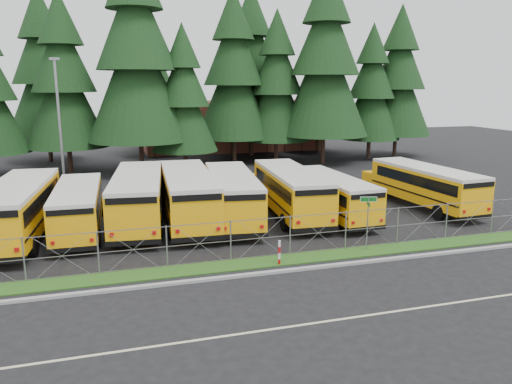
{
  "coord_description": "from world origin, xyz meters",
  "views": [
    {
      "loc": [
        -9.29,
        -22.95,
        8.31
      ],
      "look_at": [
        -1.26,
        4.0,
        2.15
      ],
      "focal_mm": 35.0,
      "sensor_mm": 36.0,
      "label": 1
    }
  ],
  "objects_px": {
    "bus_5": "(289,192)",
    "light_standard": "(59,121)",
    "bus_east": "(422,187)",
    "striped_bollard": "(279,253)",
    "bus_6": "(330,196)",
    "street_sign": "(368,212)",
    "bus_2": "(139,199)",
    "bus_3": "(188,197)",
    "bus_1": "(79,209)",
    "bus_4": "(231,197)",
    "bus_0": "(21,210)"
  },
  "relations": [
    {
      "from": "bus_4",
      "to": "light_standard",
      "type": "xyz_separation_m",
      "value": [
        -10.48,
        11.47,
        4.02
      ]
    },
    {
      "from": "bus_2",
      "to": "street_sign",
      "type": "xyz_separation_m",
      "value": [
        10.67,
        -8.25,
        0.48
      ]
    },
    {
      "from": "light_standard",
      "to": "striped_bollard",
      "type": "bearing_deg",
      "value": -61.52
    },
    {
      "from": "bus_4",
      "to": "light_standard",
      "type": "height_order",
      "value": "light_standard"
    },
    {
      "from": "bus_5",
      "to": "light_standard",
      "type": "bearing_deg",
      "value": 145.6
    },
    {
      "from": "bus_east",
      "to": "striped_bollard",
      "type": "bearing_deg",
      "value": -152.81
    },
    {
      "from": "bus_5",
      "to": "light_standard",
      "type": "xyz_separation_m",
      "value": [
        -14.26,
        11.43,
        4.01
      ]
    },
    {
      "from": "bus_1",
      "to": "light_standard",
      "type": "xyz_separation_m",
      "value": [
        -1.59,
        11.52,
        4.15
      ]
    },
    {
      "from": "bus_5",
      "to": "striped_bollard",
      "type": "relative_size",
      "value": 9.5
    },
    {
      "from": "bus_5",
      "to": "striped_bollard",
      "type": "distance_m",
      "value": 9.09
    },
    {
      "from": "bus_5",
      "to": "street_sign",
      "type": "xyz_separation_m",
      "value": [
        1.35,
        -7.66,
        0.54
      ]
    },
    {
      "from": "bus_5",
      "to": "striped_bollard",
      "type": "bearing_deg",
      "value": -108.75
    },
    {
      "from": "bus_2",
      "to": "bus_4",
      "type": "height_order",
      "value": "bus_2"
    },
    {
      "from": "bus_1",
      "to": "bus_3",
      "type": "bearing_deg",
      "value": 5.03
    },
    {
      "from": "bus_5",
      "to": "bus_east",
      "type": "bearing_deg",
      "value": 0.81
    },
    {
      "from": "street_sign",
      "to": "striped_bollard",
      "type": "relative_size",
      "value": 2.34
    },
    {
      "from": "bus_1",
      "to": "bus_6",
      "type": "height_order",
      "value": "bus_1"
    },
    {
      "from": "bus_6",
      "to": "street_sign",
      "type": "distance_m",
      "value": 6.78
    },
    {
      "from": "bus_0",
      "to": "light_standard",
      "type": "relative_size",
      "value": 1.16
    },
    {
      "from": "light_standard",
      "to": "bus_6",
      "type": "bearing_deg",
      "value": -36.75
    },
    {
      "from": "bus_6",
      "to": "light_standard",
      "type": "xyz_separation_m",
      "value": [
        -16.64,
        12.43,
        4.17
      ]
    },
    {
      "from": "bus_0",
      "to": "bus_4",
      "type": "bearing_deg",
      "value": 5.81
    },
    {
      "from": "bus_4",
      "to": "bus_6",
      "type": "relative_size",
      "value": 1.12
    },
    {
      "from": "bus_3",
      "to": "bus_1",
      "type": "bearing_deg",
      "value": -172.58
    },
    {
      "from": "bus_2",
      "to": "street_sign",
      "type": "height_order",
      "value": "bus_2"
    },
    {
      "from": "bus_1",
      "to": "bus_3",
      "type": "distance_m",
      "value": 6.26
    },
    {
      "from": "bus_3",
      "to": "striped_bollard",
      "type": "relative_size",
      "value": 9.93
    },
    {
      "from": "bus_0",
      "to": "bus_east",
      "type": "height_order",
      "value": "bus_0"
    },
    {
      "from": "bus_2",
      "to": "bus_4",
      "type": "distance_m",
      "value": 5.57
    },
    {
      "from": "bus_east",
      "to": "light_standard",
      "type": "xyz_separation_m",
      "value": [
        -23.66,
        12.0,
        4.08
      ]
    },
    {
      "from": "bus_2",
      "to": "bus_east",
      "type": "distance_m",
      "value": 18.75
    },
    {
      "from": "bus_3",
      "to": "striped_bollard",
      "type": "distance_m",
      "value": 9.17
    },
    {
      "from": "bus_3",
      "to": "bus_5",
      "type": "relative_size",
      "value": 1.05
    },
    {
      "from": "bus_east",
      "to": "light_standard",
      "type": "bearing_deg",
      "value": 149.36
    },
    {
      "from": "bus_5",
      "to": "street_sign",
      "type": "distance_m",
      "value": 7.8
    },
    {
      "from": "street_sign",
      "to": "light_standard",
      "type": "height_order",
      "value": "light_standard"
    },
    {
      "from": "bus_4",
      "to": "street_sign",
      "type": "distance_m",
      "value": 9.2
    },
    {
      "from": "bus_5",
      "to": "bus_6",
      "type": "bearing_deg",
      "value": -18.46
    },
    {
      "from": "bus_3",
      "to": "bus_4",
      "type": "bearing_deg",
      "value": -4.35
    },
    {
      "from": "bus_2",
      "to": "striped_bollard",
      "type": "bearing_deg",
      "value": -50.41
    },
    {
      "from": "bus_5",
      "to": "striped_bollard",
      "type": "xyz_separation_m",
      "value": [
        -3.54,
        -8.33,
        -0.89
      ]
    },
    {
      "from": "bus_3",
      "to": "bus_6",
      "type": "bearing_deg",
      "value": -4.95
    },
    {
      "from": "bus_1",
      "to": "street_sign",
      "type": "height_order",
      "value": "street_sign"
    },
    {
      "from": "bus_6",
      "to": "bus_5",
      "type": "bearing_deg",
      "value": 156.01
    },
    {
      "from": "bus_5",
      "to": "bus_2",
      "type": "bearing_deg",
      "value": -179.28
    },
    {
      "from": "bus_4",
      "to": "bus_east",
      "type": "height_order",
      "value": "bus_4"
    },
    {
      "from": "bus_6",
      "to": "bus_east",
      "type": "height_order",
      "value": "bus_east"
    },
    {
      "from": "bus_2",
      "to": "bus_0",
      "type": "bearing_deg",
      "value": -165.07
    },
    {
      "from": "bus_3",
      "to": "bus_6",
      "type": "xyz_separation_m",
      "value": [
        8.8,
        -1.32,
        -0.24
      ]
    },
    {
      "from": "bus_6",
      "to": "striped_bollard",
      "type": "xyz_separation_m",
      "value": [
        -5.92,
        -7.33,
        -0.73
      ]
    }
  ]
}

